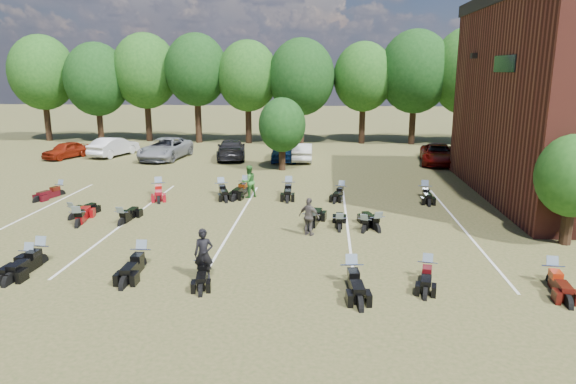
# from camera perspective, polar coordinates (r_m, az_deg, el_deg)

# --- Properties ---
(ground) EXTENTS (160.00, 160.00, 0.00)m
(ground) POSITION_cam_1_polar(r_m,az_deg,el_deg) (20.24, 1.20, -5.98)
(ground) COLOR brown
(ground) RESTS_ON ground
(car_0) EXTENTS (2.79, 4.09, 1.29)m
(car_0) POSITION_cam_1_polar(r_m,az_deg,el_deg) (43.53, -23.45, 4.30)
(car_0) COLOR maroon
(car_0) RESTS_ON ground
(car_1) EXTENTS (2.82, 4.83, 1.50)m
(car_1) POSITION_cam_1_polar(r_m,az_deg,el_deg) (43.31, -18.79, 4.80)
(car_1) COLOR #BCBCC1
(car_1) RESTS_ON ground
(car_2) EXTENTS (3.29, 6.05, 1.61)m
(car_2) POSITION_cam_1_polar(r_m,az_deg,el_deg) (40.72, -13.47, 4.71)
(car_2) COLOR gray
(car_2) RESTS_ON ground
(car_3) EXTENTS (2.92, 5.49, 1.52)m
(car_3) POSITION_cam_1_polar(r_m,az_deg,el_deg) (39.82, -6.33, 4.74)
(car_3) COLOR black
(car_3) RESTS_ON ground
(car_4) EXTENTS (2.16, 4.75, 1.58)m
(car_4) POSITION_cam_1_polar(r_m,az_deg,el_deg) (39.00, -0.49, 4.68)
(car_4) COLOR navy
(car_4) RESTS_ON ground
(car_5) EXTENTS (1.53, 4.18, 1.37)m
(car_5) POSITION_cam_1_polar(r_m,az_deg,el_deg) (38.76, 1.61, 4.47)
(car_5) COLOR #B5B6B1
(car_5) RESTS_ON ground
(car_6) EXTENTS (3.03, 5.44, 1.44)m
(car_6) POSITION_cam_1_polar(r_m,az_deg,el_deg) (39.03, 16.33, 4.04)
(car_6) COLOR #550804
(car_6) RESTS_ON ground
(car_7) EXTENTS (2.36, 4.61, 1.28)m
(car_7) POSITION_cam_1_polar(r_m,az_deg,el_deg) (40.54, 16.20, 4.27)
(car_7) COLOR #323337
(car_7) RESTS_ON ground
(person_black) EXTENTS (0.66, 0.47, 1.72)m
(person_black) POSITION_cam_1_polar(r_m,az_deg,el_deg) (17.09, -9.35, -6.84)
(person_black) COLOR black
(person_black) RESTS_ON ground
(person_green) EXTENTS (1.08, 1.07, 1.76)m
(person_green) POSITION_cam_1_polar(r_m,az_deg,el_deg) (27.62, -4.39, 1.18)
(person_green) COLOR #2E6F29
(person_green) RESTS_ON ground
(person_grey) EXTENTS (1.02, 0.77, 1.60)m
(person_grey) POSITION_cam_1_polar(r_m,az_deg,el_deg) (21.24, 2.37, -2.77)
(person_grey) COLOR #4F4844
(person_grey) RESTS_ON ground
(motorcycle_0) EXTENTS (0.79, 2.19, 1.20)m
(motorcycle_0) POSITION_cam_1_polar(r_m,az_deg,el_deg) (20.27, -26.79, -7.45)
(motorcycle_0) COLOR black
(motorcycle_0) RESTS_ON ground
(motorcycle_1) EXTENTS (0.87, 2.49, 1.37)m
(motorcycle_1) POSITION_cam_1_polar(r_m,az_deg,el_deg) (20.40, -25.73, -7.21)
(motorcycle_1) COLOR black
(motorcycle_1) RESTS_ON ground
(motorcycle_2) EXTENTS (0.98, 2.10, 1.13)m
(motorcycle_2) POSITION_cam_1_polar(r_m,az_deg,el_deg) (17.66, -9.34, -9.14)
(motorcycle_2) COLOR black
(motorcycle_2) RESTS_ON ground
(motorcycle_3) EXTENTS (0.81, 2.39, 1.32)m
(motorcycle_3) POSITION_cam_1_polar(r_m,az_deg,el_deg) (18.85, -15.93, -8.01)
(motorcycle_3) COLOR black
(motorcycle_3) RESTS_ON ground
(motorcycle_4) EXTENTS (1.00, 2.46, 1.34)m
(motorcycle_4) POSITION_cam_1_polar(r_m,az_deg,el_deg) (16.92, 7.04, -10.09)
(motorcycle_4) COLOR black
(motorcycle_4) RESTS_ON ground
(motorcycle_5) EXTENTS (1.09, 2.18, 1.16)m
(motorcycle_5) POSITION_cam_1_polar(r_m,az_deg,el_deg) (17.79, 15.14, -9.27)
(motorcycle_5) COLOR black
(motorcycle_5) RESTS_ON ground
(motorcycle_6) EXTENTS (0.96, 2.32, 1.26)m
(motorcycle_6) POSITION_cam_1_polar(r_m,az_deg,el_deg) (18.81, 27.16, -9.07)
(motorcycle_6) COLOR #3C0C08
(motorcycle_6) RESTS_ON ground
(motorcycle_7) EXTENTS (1.20, 2.47, 1.32)m
(motorcycle_7) POSITION_cam_1_polar(r_m,az_deg,el_deg) (24.48, -22.26, -3.54)
(motorcycle_7) COLOR maroon
(motorcycle_7) RESTS_ON ground
(motorcycle_8) EXTENTS (1.24, 2.16, 1.15)m
(motorcycle_8) POSITION_cam_1_polar(r_m,az_deg,el_deg) (25.75, -22.73, -2.78)
(motorcycle_8) COLOR black
(motorcycle_8) RESTS_ON ground
(motorcycle_9) EXTENTS (0.84, 2.18, 1.19)m
(motorcycle_9) POSITION_cam_1_polar(r_m,az_deg,el_deg) (24.05, -17.97, -3.48)
(motorcycle_9) COLOR black
(motorcycle_9) RESTS_ON ground
(motorcycle_10) EXTENTS (1.22, 2.60, 1.39)m
(motorcycle_10) POSITION_cam_1_polar(r_m,az_deg,el_deg) (22.20, 2.56, -4.21)
(motorcycle_10) COLOR black
(motorcycle_10) RESTS_ON ground
(motorcycle_11) EXTENTS (0.69, 2.05, 1.14)m
(motorcycle_11) POSITION_cam_1_polar(r_m,az_deg,el_deg) (22.17, 5.73, -4.29)
(motorcycle_11) COLOR black
(motorcycle_11) RESTS_ON ground
(motorcycle_12) EXTENTS (1.26, 2.11, 1.12)m
(motorcycle_12) POSITION_cam_1_polar(r_m,az_deg,el_deg) (22.14, 8.46, -4.40)
(motorcycle_12) COLOR black
(motorcycle_12) RESTS_ON ground
(motorcycle_13) EXTENTS (1.30, 2.33, 1.24)m
(motorcycle_13) POSITION_cam_1_polar(r_m,az_deg,el_deg) (22.32, 9.85, -4.31)
(motorcycle_13) COLOR black
(motorcycle_13) RESTS_ON ground
(motorcycle_14) EXTENTS (1.31, 2.26, 1.20)m
(motorcycle_14) POSITION_cam_1_polar(r_m,az_deg,el_deg) (30.84, -23.95, -0.34)
(motorcycle_14) COLOR #3F0910
(motorcycle_14) RESTS_ON ground
(motorcycle_15) EXTENTS (1.50, 2.59, 1.37)m
(motorcycle_15) POSITION_cam_1_polar(r_m,az_deg,el_deg) (29.16, -14.13, -0.31)
(motorcycle_15) COLOR maroon
(motorcycle_15) RESTS_ON ground
(motorcycle_16) EXTENTS (1.47, 2.48, 1.32)m
(motorcycle_16) POSITION_cam_1_polar(r_m,az_deg,el_deg) (28.61, -7.40, -0.27)
(motorcycle_16) COLOR black
(motorcycle_16) RESTS_ON ground
(motorcycle_17) EXTENTS (1.18, 2.56, 1.37)m
(motorcycle_17) POSITION_cam_1_polar(r_m,az_deg,el_deg) (28.80, -4.78, -0.11)
(motorcycle_17) COLOR black
(motorcycle_17) RESTS_ON ground
(motorcycle_18) EXTENTS (0.88, 2.50, 1.38)m
(motorcycle_18) POSITION_cam_1_polar(r_m,az_deg,el_deg) (28.46, 0.07, -0.23)
(motorcycle_18) COLOR black
(motorcycle_18) RESTS_ON ground
(motorcycle_19) EXTENTS (1.15, 2.21, 1.18)m
(motorcycle_19) POSITION_cam_1_polar(r_m,az_deg,el_deg) (28.14, 5.92, -0.46)
(motorcycle_19) COLOR black
(motorcycle_19) RESTS_ON ground
(motorcycle_20) EXTENTS (0.87, 2.37, 1.30)m
(motorcycle_20) POSITION_cam_1_polar(r_m,az_deg,el_deg) (28.64, 14.91, -0.61)
(motorcycle_20) COLOR black
(motorcycle_20) RESTS_ON ground
(tree_line) EXTENTS (56.00, 6.00, 9.79)m
(tree_line) POSITION_cam_1_polar(r_m,az_deg,el_deg) (48.10, 1.97, 12.94)
(tree_line) COLOR black
(tree_line) RESTS_ON ground
(young_tree_near_building) EXTENTS (2.80, 2.80, 4.16)m
(young_tree_near_building) POSITION_cam_1_polar(r_m,az_deg,el_deg) (22.54, 29.12, 1.57)
(young_tree_near_building) COLOR black
(young_tree_near_building) RESTS_ON ground
(young_tree_midfield) EXTENTS (3.20, 3.20, 4.70)m
(young_tree_midfield) POSITION_cam_1_polar(r_m,az_deg,el_deg) (34.88, -0.67, 7.46)
(young_tree_midfield) COLOR black
(young_tree_midfield) RESTS_ON ground
(parking_lines) EXTENTS (20.10, 14.00, 0.01)m
(parking_lines) POSITION_cam_1_polar(r_m,az_deg,el_deg) (23.41, -5.76, -3.31)
(parking_lines) COLOR silver
(parking_lines) RESTS_ON ground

